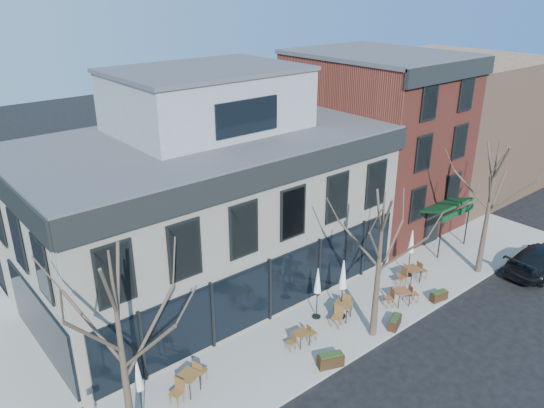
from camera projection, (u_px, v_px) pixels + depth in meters
ground at (268, 323)px, 25.40m from camera, size 120.00×120.00×0.00m
sidewalk_front at (348, 316)px, 25.77m from camera, size 33.50×4.70×0.15m
corner_building at (207, 201)px, 27.21m from camera, size 18.39×10.39×11.10m
red_brick_building at (374, 140)px, 34.44m from camera, size 8.20×11.78×11.18m
bg_building at (447, 122)px, 41.32m from camera, size 12.00×12.00×10.00m
tree_corner at (123, 359)px, 16.47m from camera, size 3.93×3.98×7.92m
tree_mid at (379, 264)px, 22.95m from camera, size 3.50×3.55×7.04m
tree_right at (489, 207)px, 28.18m from camera, size 3.72×3.77×7.48m
parked_sedan at (540, 259)px, 29.66m from camera, size 5.29×2.21×1.53m
cafe_set_1 at (189, 381)px, 20.72m from camera, size 2.02×1.11×1.04m
cafe_set_2 at (302, 337)px, 23.46m from camera, size 1.59×0.68×0.83m
cafe_set_3 at (343, 309)px, 25.28m from camera, size 1.99×1.20×1.03m
cafe_set_4 at (401, 296)px, 26.42m from camera, size 1.88×1.16×0.97m
cafe_set_5 at (412, 273)px, 28.41m from camera, size 2.00×0.92×1.03m
umbrella_0 at (138, 378)px, 18.87m from camera, size 0.43×0.43×2.71m
umbrella_2 at (318, 283)px, 24.85m from camera, size 0.43×0.43×2.68m
umbrella_3 at (343, 277)px, 24.79m from camera, size 0.49×0.49×3.08m
umbrella_4 at (411, 244)px, 28.51m from camera, size 0.44×0.44×2.74m
planter_1 at (331, 360)px, 22.20m from camera, size 1.19×0.82×0.62m
planter_2 at (395, 322)px, 24.75m from camera, size 1.05×0.73×0.55m
planter_3 at (439, 296)px, 26.85m from camera, size 0.99×0.55×0.53m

